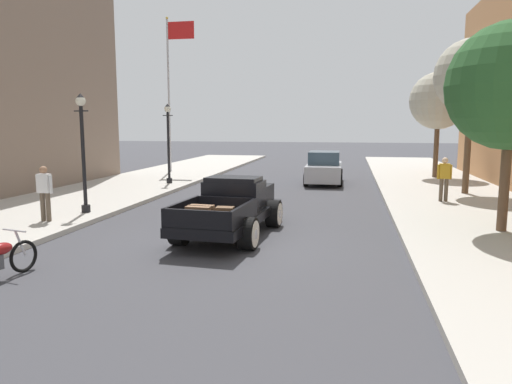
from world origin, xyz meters
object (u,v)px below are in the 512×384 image
pedestrian_sidewalk_left (45,190)px  street_tree_nearest (512,86)px  car_background_silver (324,169)px  street_lamp_near (83,144)px  street_tree_second (472,76)px  street_lamp_far (168,137)px  flagpole (172,78)px  pedestrian_sidewalk_right (444,177)px  hotrod_truck_black (233,207)px  street_tree_third (439,101)px

pedestrian_sidewalk_left → street_tree_nearest: size_ratio=0.30×
car_background_silver → street_lamp_near: bearing=-124.5°
street_tree_second → pedestrian_sidewalk_left: bearing=-147.7°
street_lamp_far → flagpole: flagpole is taller
pedestrian_sidewalk_right → street_tree_nearest: street_tree_nearest is taller
street_lamp_near → street_tree_second: (13.26, 7.05, 2.56)m
street_lamp_near → street_tree_nearest: 12.68m
flagpole → pedestrian_sidewalk_left: bearing=-83.5°
hotrod_truck_black → street_tree_second: 12.34m
street_tree_nearest → street_tree_second: 7.50m
hotrod_truck_black → street_tree_nearest: street_tree_nearest is taller
pedestrian_sidewalk_left → street_tree_second: 16.59m
car_background_silver → street_lamp_near: 12.82m
pedestrian_sidewalk_right → street_tree_third: 9.28m
car_background_silver → street_tree_third: (5.86, 2.79, 3.49)m
street_tree_third → car_background_silver: bearing=-154.6°
car_background_silver → street_lamp_far: street_lamp_far is taller
car_background_silver → street_lamp_near: size_ratio=1.12×
pedestrian_sidewalk_right → street_lamp_near: street_lamp_near is taller
flagpole → street_tree_third: size_ratio=1.62×
street_tree_nearest → street_tree_second: bearing=84.7°
pedestrian_sidewalk_right → street_tree_second: size_ratio=0.26×
street_tree_third → street_lamp_near: bearing=-134.5°
pedestrian_sidewalk_right → street_tree_second: street_tree_second is taller
pedestrian_sidewalk_left → street_lamp_near: size_ratio=0.43×
car_background_silver → pedestrian_sidewalk_right: size_ratio=2.62×
pedestrian_sidewalk_left → street_tree_second: (13.64, 8.62, 3.86)m
flagpole → street_tree_second: bearing=-23.3°
street_lamp_near → street_tree_nearest: size_ratio=0.70×
pedestrian_sidewalk_left → hotrod_truck_black: bearing=1.5°
street_lamp_near → flagpole: size_ratio=0.42×
hotrod_truck_black → street_tree_second: street_tree_second is taller
street_lamp_near → street_tree_second: 15.24m
hotrod_truck_black → street_lamp_near: size_ratio=1.31×
street_tree_third → pedestrian_sidewalk_left: bearing=-132.2°
car_background_silver → street_tree_third: bearing=25.4°
hotrod_truck_black → pedestrian_sidewalk_right: size_ratio=3.05×
car_background_silver → pedestrian_sidewalk_right: pedestrian_sidewalk_right is taller
street_lamp_near → flagpole: bearing=98.8°
pedestrian_sidewalk_left → pedestrian_sidewalk_right: size_ratio=1.00×
car_background_silver → flagpole: flagpole is taller
street_lamp_near → street_tree_third: street_tree_third is taller
car_background_silver → street_tree_third: 7.37m
pedestrian_sidewalk_left → pedestrian_sidewalk_right: 13.80m
street_lamp_far → street_tree_third: size_ratio=0.68×
car_background_silver → pedestrian_sidewalk_left: bearing=-122.2°
hotrod_truck_black → pedestrian_sidewalk_right: (6.62, 6.04, 0.33)m
car_background_silver → flagpole: (-9.32, 3.19, 5.00)m
street_lamp_near → street_lamp_far: (-0.22, 8.01, 0.00)m
pedestrian_sidewalk_left → flagpole: flagpole is taller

